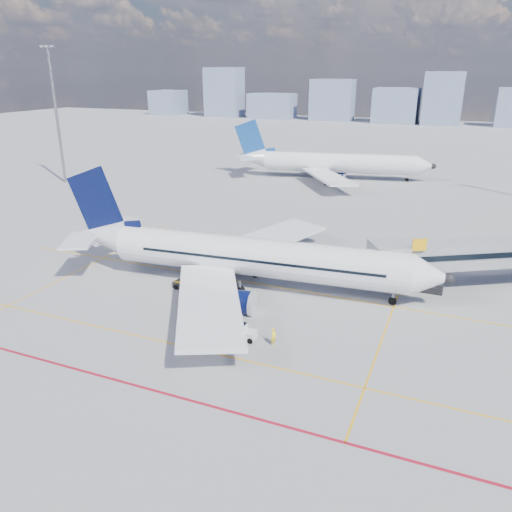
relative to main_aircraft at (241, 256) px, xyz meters
The scene contains 11 objects.
ground 7.94m from the main_aircraft, 78.16° to the right, with size 420.00×420.00×0.00m, color gray.
apron_markings 11.51m from the main_aircraft, 85.27° to the right, with size 90.00×35.12×0.01m.
jet_bridge 26.86m from the main_aircraft, 21.43° to the left, with size 23.55×15.78×6.30m.
floodlight_mast_nw 63.67m from the main_aircraft, 148.42° to the left, with size 3.20×0.61×25.45m.
distant_skyline 182.99m from the main_aircraft, 89.55° to the left, with size 247.38×15.51×24.27m.
main_aircraft is the anchor object (origin of this frame).
second_aircraft 57.36m from the main_aircraft, 95.66° to the left, with size 40.61×35.06×11.94m.
baggage_tug 11.49m from the main_aircraft, 64.74° to the right, with size 1.95×1.18×1.35m.
cargo_dolly 9.98m from the main_aircraft, 85.15° to the right, with size 3.40×1.78×1.79m.
belt_loader 5.80m from the main_aircraft, 142.08° to the right, with size 5.48×1.91×2.20m.
ramp_worker 12.74m from the main_aircraft, 53.50° to the right, with size 0.55×0.36×1.51m, color yellow.
Camera 1 is at (18.39, -36.40, 21.05)m, focal length 35.00 mm.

